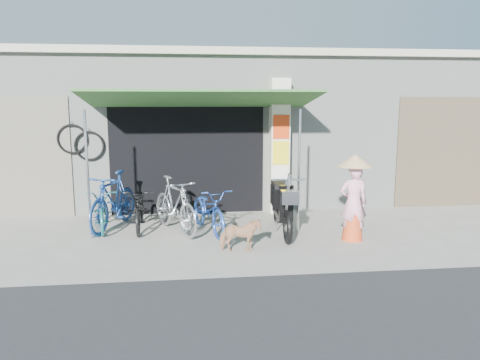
{
  "coord_description": "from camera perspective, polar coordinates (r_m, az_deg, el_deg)",
  "views": [
    {
      "loc": [
        -1.23,
        -7.84,
        2.5
      ],
      "look_at": [
        -0.2,
        1.0,
        1.0
      ],
      "focal_mm": 35.0,
      "sensor_mm": 36.0,
      "label": 1
    }
  ],
  "objects": [
    {
      "name": "bike_blue",
      "position": [
        9.56,
        -15.19,
        -2.44
      ],
      "size": [
        1.11,
        1.96,
        1.13
      ],
      "primitive_type": "imported",
      "rotation": [
        0.0,
        0.0,
        -0.33
      ],
      "color": "navy",
      "rests_on": "ground"
    },
    {
      "name": "neighbour_right",
      "position": [
        12.21,
        24.11,
        3.1
      ],
      "size": [
        2.6,
        0.06,
        2.6
      ],
      "primitive_type": "cube",
      "color": "brown",
      "rests_on": "ground"
    },
    {
      "name": "neighbour_left",
      "position": [
        11.16,
        -26.37,
        2.4
      ],
      "size": [
        2.6,
        0.06,
        2.6
      ],
      "primitive_type": "cube",
      "color": "#6B665B",
      "rests_on": "ground"
    },
    {
      "name": "bike_navy",
      "position": [
        9.02,
        -3.8,
        -3.62
      ],
      "size": [
        1.05,
        1.8,
        0.89
      ],
      "primitive_type": "imported",
      "rotation": [
        0.0,
        0.0,
        0.29
      ],
      "color": "#214597",
      "rests_on": "ground"
    },
    {
      "name": "bicycle_shop",
      "position": [
        13.01,
        -1.24,
        6.64
      ],
      "size": [
        12.3,
        5.3,
        3.66
      ],
      "color": "#A7ADA4",
      "rests_on": "ground"
    },
    {
      "name": "street_dog",
      "position": [
        7.88,
        0.02,
        -6.75
      ],
      "size": [
        0.69,
        0.32,
        0.58
      ],
      "primitive_type": "imported",
      "rotation": [
        0.0,
        0.0,
        1.55
      ],
      "color": "tan",
      "rests_on": "ground"
    },
    {
      "name": "nun",
      "position": [
        8.68,
        13.68,
        -2.05
      ],
      "size": [
        0.64,
        0.64,
        1.57
      ],
      "rotation": [
        0.0,
        0.0,
        3.1
      ],
      "color": "pink",
      "rests_on": "ground"
    },
    {
      "name": "bike_black",
      "position": [
        9.41,
        -12.09,
        -3.4
      ],
      "size": [
        0.62,
        1.63,
        0.85
      ],
      "primitive_type": "imported",
      "rotation": [
        0.0,
        0.0,
        0.04
      ],
      "color": "black",
      "rests_on": "ground"
    },
    {
      "name": "awning",
      "position": [
        9.47,
        -4.74,
        9.62
      ],
      "size": [
        4.6,
        1.88,
        2.72
      ],
      "color": "#2D5B29",
      "rests_on": "ground"
    },
    {
      "name": "bike_teal",
      "position": [
        9.61,
        -16.45,
        -3.36
      ],
      "size": [
        0.82,
        1.65,
        0.83
      ],
      "primitive_type": "imported",
      "rotation": [
        0.0,
        0.0,
        0.17
      ],
      "color": "#196D73",
      "rests_on": "ground"
    },
    {
      "name": "moped",
      "position": [
        9.04,
        5.11,
        -3.05
      ],
      "size": [
        0.59,
        2.07,
        1.17
      ],
      "rotation": [
        0.0,
        0.0,
        -0.06
      ],
      "color": "black",
      "rests_on": "ground"
    },
    {
      "name": "ground",
      "position": [
        8.32,
        2.19,
        -7.93
      ],
      "size": [
        80.0,
        80.0,
        0.0
      ],
      "primitive_type": "plane",
      "color": "#9C988D",
      "rests_on": "ground"
    },
    {
      "name": "shop_pillar",
      "position": [
        10.54,
        4.77,
        4.08
      ],
      "size": [
        0.42,
        0.44,
        3.0
      ],
      "color": "beige",
      "rests_on": "ground"
    },
    {
      "name": "bike_silver",
      "position": [
        9.09,
        -7.96,
        -3.0
      ],
      "size": [
        1.24,
        1.83,
        1.08
      ],
      "primitive_type": "imported",
      "rotation": [
        0.0,
        0.0,
        0.46
      ],
      "color": "silver",
      "rests_on": "ground"
    }
  ]
}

